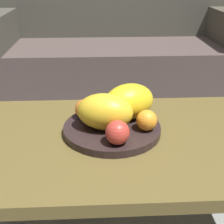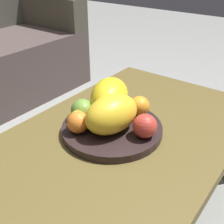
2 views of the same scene
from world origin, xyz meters
name	(u,v)px [view 1 (image 1 of 2)]	position (x,y,z in m)	size (l,w,h in m)	color
coffee_table	(116,148)	(0.00, 0.00, 0.35)	(1.02, 0.64, 0.39)	brown
couch	(115,55)	(0.08, 1.36, 0.30)	(1.70, 0.70, 0.90)	#4C3F3B
fruit_bowl	(112,129)	(-0.01, 0.03, 0.41)	(0.33, 0.33, 0.03)	#2B1F1F
melon_large_front	(105,112)	(-0.03, 0.02, 0.48)	(0.18, 0.12, 0.12)	yellow
melon_smaller_beside	(129,102)	(0.05, 0.09, 0.48)	(0.18, 0.12, 0.12)	yellow
orange_front	(85,109)	(-0.10, 0.10, 0.45)	(0.07, 0.07, 0.07)	orange
orange_left	(147,120)	(0.10, 0.00, 0.45)	(0.07, 0.07, 0.07)	orange
apple_left	(117,132)	(0.00, -0.08, 0.45)	(0.07, 0.07, 0.07)	#C13A2F
apple_right	(101,104)	(-0.04, 0.13, 0.46)	(0.08, 0.08, 0.08)	olive
banana_bunch	(105,110)	(-0.03, 0.10, 0.45)	(0.16, 0.17, 0.06)	yellow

